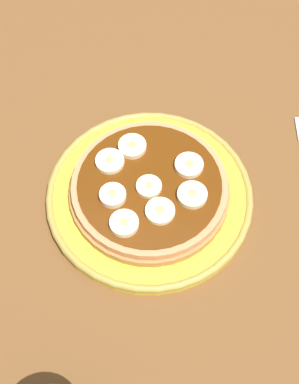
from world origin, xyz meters
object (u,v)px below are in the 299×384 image
(banana_slice_1, at_px, (132,147))
(banana_slice_5, at_px, (113,196))
(plate, at_px, (150,196))
(banana_slice_7, at_px, (160,211))
(banana_slice_0, at_px, (148,187))
(banana_slice_2, at_px, (189,166))
(banana_slice_4, at_px, (192,195))
(banana_slice_3, at_px, (124,224))
(pancake_stack, at_px, (150,190))
(banana_slice_6, at_px, (110,162))

(banana_slice_1, bearing_deg, banana_slice_5, 80.12)
(plate, distance_m, banana_slice_7, 0.05)
(banana_slice_0, relative_size, banana_slice_2, 0.88)
(plate, xyz_separation_m, banana_slice_0, (0.00, 0.01, 0.03))
(banana_slice_5, relative_size, banana_slice_7, 0.91)
(banana_slice_1, distance_m, banana_slice_4, 0.09)
(banana_slice_0, relative_size, banana_slice_3, 0.91)
(pancake_stack, bearing_deg, banana_slice_7, 114.85)
(banana_slice_3, bearing_deg, pancake_stack, -111.06)
(plate, bearing_deg, banana_slice_7, 114.45)
(banana_slice_4, height_order, banana_slice_5, banana_slice_5)
(banana_slice_2, distance_m, banana_slice_7, 0.07)
(banana_slice_1, relative_size, banana_slice_5, 1.10)
(plate, height_order, banana_slice_6, banana_slice_6)
(pancake_stack, bearing_deg, banana_slice_3, 68.94)
(plate, xyz_separation_m, banana_slice_4, (-0.05, 0.01, 0.03))
(pancake_stack, height_order, banana_slice_5, banana_slice_5)
(banana_slice_1, relative_size, banana_slice_2, 1.00)
(banana_slice_2, bearing_deg, pancake_stack, 35.39)
(pancake_stack, xyz_separation_m, banana_slice_5, (0.04, 0.02, 0.01))
(pancake_stack, distance_m, banana_slice_2, 0.05)
(banana_slice_7, bearing_deg, banana_slice_4, -143.33)
(banana_slice_1, height_order, banana_slice_6, banana_slice_1)
(banana_slice_2, height_order, banana_slice_6, same)
(pancake_stack, relative_size, banana_slice_4, 5.50)
(banana_slice_3, height_order, banana_slice_6, banana_slice_3)
(banana_slice_0, xyz_separation_m, banana_slice_1, (0.02, -0.05, 0.00))
(banana_slice_0, bearing_deg, banana_slice_4, 174.04)
(banana_slice_3, relative_size, banana_slice_5, 1.07)
(banana_slice_4, bearing_deg, banana_slice_5, 7.92)
(banana_slice_2, relative_size, banana_slice_3, 1.04)
(plate, distance_m, banana_slice_5, 0.05)
(banana_slice_2, bearing_deg, banana_slice_0, 37.65)
(banana_slice_3, bearing_deg, banana_slice_2, -126.73)
(plate, relative_size, banana_slice_7, 7.33)
(banana_slice_4, bearing_deg, banana_slice_7, 36.67)
(pancake_stack, height_order, banana_slice_2, banana_slice_2)
(pancake_stack, height_order, banana_slice_3, banana_slice_3)
(banana_slice_2, distance_m, banana_slice_5, 0.09)
(plate, height_order, banana_slice_5, banana_slice_5)
(banana_slice_4, bearing_deg, banana_slice_2, -79.66)
(plate, relative_size, banana_slice_5, 8.04)
(pancake_stack, height_order, banana_slice_1, banana_slice_1)
(banana_slice_6, distance_m, banana_slice_7, 0.08)
(pancake_stack, bearing_deg, banana_slice_6, -25.78)
(banana_slice_0, relative_size, banana_slice_6, 0.87)
(banana_slice_0, xyz_separation_m, banana_slice_2, (-0.04, -0.03, 0.00))
(banana_slice_5, xyz_separation_m, banana_slice_7, (-0.05, 0.01, -0.00))
(banana_slice_1, xyz_separation_m, banana_slice_5, (0.01, 0.07, 0.00))
(banana_slice_3, relative_size, banana_slice_6, 0.96)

